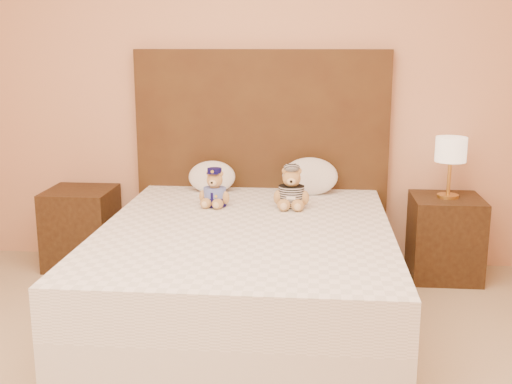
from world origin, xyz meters
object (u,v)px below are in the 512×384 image
at_px(nightstand_left, 82,228).
at_px(nightstand_right, 445,237).
at_px(lamp, 451,153).
at_px(pillow_left, 212,175).
at_px(bed, 246,273).
at_px(teddy_prisoner, 292,187).
at_px(pillow_right, 310,174).
at_px(teddy_police, 215,187).

bearing_deg(nightstand_left, nightstand_right, 0.00).
bearing_deg(nightstand_right, lamp, 180.00).
xyz_separation_m(nightstand_left, lamp, (2.50, 0.00, 0.57)).
xyz_separation_m(nightstand_left, pillow_left, (0.93, 0.03, 0.39)).
distance_m(bed, lamp, 1.59).
relative_size(nightstand_right, teddy_prisoner, 2.13).
height_order(nightstand_left, teddy_prisoner, teddy_prisoner).
distance_m(nightstand_right, pillow_right, 0.99).
height_order(nightstand_right, teddy_police, teddy_police).
bearing_deg(pillow_left, pillow_right, 0.00).
xyz_separation_m(nightstand_right, teddy_prisoner, (-1.02, -0.37, 0.40)).
bearing_deg(teddy_prisoner, pillow_left, 144.58).
relative_size(teddy_police, teddy_prisoner, 0.92).
bearing_deg(nightstand_left, bed, -32.62).
height_order(nightstand_left, teddy_police, teddy_police).
distance_m(lamp, teddy_police, 1.55).
bearing_deg(pillow_right, nightstand_right, -1.90).
relative_size(pillow_left, pillow_right, 0.86).
relative_size(bed, lamp, 5.00).
bearing_deg(teddy_prisoner, nightstand_right, 20.14).
xyz_separation_m(teddy_police, teddy_prisoner, (0.48, -0.00, 0.01)).
bearing_deg(nightstand_left, pillow_left, 1.85).
height_order(nightstand_right, pillow_left, pillow_left).
bearing_deg(teddy_police, pillow_left, 109.80).
relative_size(lamp, pillow_left, 1.25).
bearing_deg(nightstand_right, teddy_police, -166.16).
distance_m(nightstand_right, teddy_prisoner, 1.15).
relative_size(nightstand_left, nightstand_right, 1.00).
height_order(bed, nightstand_right, same).
height_order(nightstand_right, teddy_prisoner, teddy_prisoner).
relative_size(nightstand_right, pillow_right, 1.48).
bearing_deg(teddy_police, nightstand_right, 21.97).
height_order(nightstand_right, lamp, lamp).
xyz_separation_m(nightstand_right, pillow_left, (-1.57, 0.03, 0.39)).
distance_m(bed, pillow_right, 0.99).
relative_size(lamp, teddy_police, 1.69).
distance_m(nightstand_left, nightstand_right, 2.50).
relative_size(nightstand_left, lamp, 1.38).
xyz_separation_m(lamp, teddy_prisoner, (-1.02, -0.37, -0.17)).
relative_size(bed, nightstand_left, 3.64).
height_order(bed, teddy_police, teddy_police).
xyz_separation_m(nightstand_right, pillow_right, (-0.91, 0.03, 0.41)).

